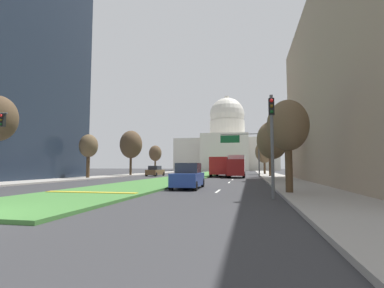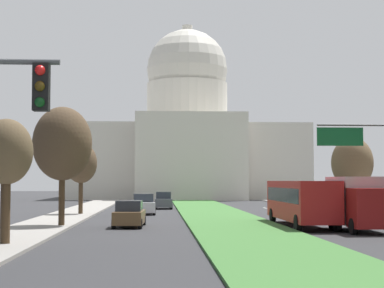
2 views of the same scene
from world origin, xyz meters
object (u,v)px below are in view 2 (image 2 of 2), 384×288
city_bus (301,199)px  overhead_guide_sign (373,153)px  street_tree_left_distant (81,164)px  sedan_midblock (129,215)px  sedan_far_horizon (163,201)px  box_truck_delivery (358,203)px  sedan_distant (143,205)px  street_tree_left_mid (6,154)px  capitol_building (187,141)px  street_tree_left_far (62,144)px  street_tree_right_distant (352,163)px

city_bus → overhead_guide_sign: bearing=-44.5°
street_tree_left_distant → sedan_midblock: street_tree_left_distant is taller
sedan_far_horizon → box_truck_delivery: (11.27, -30.43, 0.84)m
sedan_distant → city_bus: (10.61, -15.42, 0.92)m
street_tree_left_mid → box_truck_delivery: 20.41m
street_tree_left_distant → capitol_building: bearing=77.8°
street_tree_left_far → street_tree_left_distant: 14.23m
street_tree_left_far → sedan_midblock: 6.21m
overhead_guide_sign → street_tree_right_distant: (3.64, 15.91, -0.19)m
capitol_building → sedan_distant: capitol_building is taller
sedan_distant → sedan_midblock: bearing=-91.8°
overhead_guide_sign → sedan_far_horizon: (-12.36, 29.98, -3.81)m
overhead_guide_sign → street_tree_left_distant: bearing=138.1°
overhead_guide_sign → sedan_midblock: size_ratio=1.46×
capitol_building → street_tree_left_distant: bearing=-102.2°
overhead_guide_sign → sedan_distant: (-14.23, 18.97, -3.80)m
street_tree_left_distant → city_bus: size_ratio=0.56×
overhead_guide_sign → sedan_far_horizon: size_ratio=1.48×
capitol_building → street_tree_left_distant: (-11.57, -53.67, -5.34)m
sedan_midblock → street_tree_right_distant: bearing=33.9°
capitol_building → street_tree_right_distant: 56.73m
box_truck_delivery → street_tree_left_mid: bearing=-157.0°
street_tree_left_far → sedan_far_horizon: bearing=76.0°
overhead_guide_sign → street_tree_left_far: (-18.99, 3.31, 0.65)m
street_tree_left_far → city_bus: (15.38, 0.24, -3.53)m
sedan_midblock → overhead_guide_sign: bearing=-13.7°
street_tree_left_mid → city_bus: 20.19m
street_tree_left_mid → box_truck_delivery: bearing=23.0°
street_tree_left_mid → street_tree_left_distant: street_tree_left_distant is taller
street_tree_left_far → sedan_distant: (4.76, 15.66, -4.45)m
street_tree_left_mid → street_tree_left_far: street_tree_left_far is taller
sedan_distant → box_truck_delivery: bearing=-55.9°
street_tree_left_mid → street_tree_left_distant: (0.21, 25.88, 0.25)m
capitol_building → sedan_far_horizon: size_ratio=8.72×
street_tree_left_mid → street_tree_right_distant: size_ratio=0.86×
capitol_building → sedan_far_horizon: (-4.41, -41.21, -8.94)m
capitol_building → sedan_midblock: 68.53m
street_tree_left_mid → street_tree_left_distant: 25.88m
street_tree_left_far → sedan_distant: size_ratio=1.65×
street_tree_left_distant → street_tree_left_mid: bearing=-90.5°
capitol_building → city_bus: bearing=-86.3°
city_bus → sedan_distant: bearing=124.5°
capitol_building → street_tree_right_distant: (11.59, -55.27, -5.31)m
sedan_midblock → city_bus: (11.10, -0.02, 0.97)m
box_truck_delivery → street_tree_left_distant: bearing=135.7°
capitol_building → street_tree_left_far: capitol_building is taller
street_tree_left_distant → sedan_midblock: 15.18m
sedan_midblock → sedan_far_horizon: (2.36, 26.39, 0.04)m
street_tree_left_far → street_tree_right_distant: street_tree_left_far is taller
street_tree_right_distant → city_bus: (-7.26, -12.35, -2.69)m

